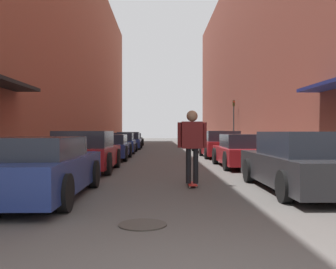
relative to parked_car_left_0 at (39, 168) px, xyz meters
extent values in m
plane|color=#4C4947|center=(2.82, 15.36, -0.61)|extent=(110.62, 110.62, 0.00)
cube|color=#A3A099|center=(-2.00, 20.39, -0.55)|extent=(1.80, 50.28, 0.12)
cube|color=#A3A099|center=(7.64, 20.39, -0.55)|extent=(1.80, 50.28, 0.12)
cube|color=brown|center=(-4.90, 20.39, 6.87)|extent=(4.00, 50.28, 14.97)
cube|color=brown|center=(10.54, 20.39, 6.88)|extent=(4.00, 50.28, 15.00)
cube|color=navy|center=(0.00, 0.05, -0.10)|extent=(1.78, 4.49, 0.66)
cube|color=#232833|center=(0.00, -0.18, 0.43)|extent=(1.56, 2.34, 0.41)
cylinder|color=black|center=(-0.87, 1.44, -0.29)|extent=(0.18, 0.65, 0.65)
cylinder|color=black|center=(0.87, 1.44, -0.29)|extent=(0.18, 0.65, 0.65)
cylinder|color=black|center=(0.87, -1.34, -0.29)|extent=(0.18, 0.65, 0.65)
cube|color=maroon|center=(-0.09, 5.22, -0.10)|extent=(1.95, 4.05, 0.64)
cube|color=#232833|center=(-0.09, 5.02, 0.49)|extent=(1.70, 2.11, 0.54)
cylinder|color=black|center=(-1.02, 6.47, -0.26)|extent=(0.18, 0.71, 0.71)
cylinder|color=black|center=(0.85, 6.47, -0.26)|extent=(0.18, 0.71, 0.71)
cylinder|color=black|center=(-1.02, 3.97, -0.26)|extent=(0.18, 0.71, 0.71)
cylinder|color=black|center=(0.85, 3.97, -0.26)|extent=(0.18, 0.71, 0.71)
cube|color=navy|center=(-0.03, 10.64, -0.12)|extent=(1.93, 4.32, 0.59)
cube|color=#232833|center=(-0.03, 10.43, 0.39)|extent=(1.68, 2.26, 0.43)
cylinder|color=black|center=(-0.94, 11.98, -0.26)|extent=(0.18, 0.71, 0.71)
cylinder|color=black|center=(0.89, 11.98, -0.26)|extent=(0.18, 0.71, 0.71)
cylinder|color=black|center=(-0.94, 9.31, -0.26)|extent=(0.18, 0.71, 0.71)
cylinder|color=black|center=(0.89, 9.31, -0.26)|extent=(0.18, 0.71, 0.71)
cube|color=navy|center=(-0.07, 16.12, -0.13)|extent=(1.99, 4.38, 0.64)
cube|color=#232833|center=(-0.07, 15.91, 0.43)|extent=(1.71, 2.30, 0.47)
cylinder|color=black|center=(-0.98, 17.47, -0.31)|extent=(0.18, 0.60, 0.60)
cylinder|color=black|center=(0.85, 17.47, -0.31)|extent=(0.18, 0.60, 0.60)
cylinder|color=black|center=(-0.98, 14.78, -0.31)|extent=(0.18, 0.60, 0.60)
cylinder|color=black|center=(0.85, 14.78, -0.31)|extent=(0.18, 0.60, 0.60)
cube|color=navy|center=(0.03, 21.54, -0.13)|extent=(1.94, 4.15, 0.63)
cube|color=#232833|center=(0.03, 21.33, 0.45)|extent=(1.67, 2.17, 0.53)
cylinder|color=black|center=(-0.87, 22.81, -0.30)|extent=(0.18, 0.63, 0.63)
cylinder|color=black|center=(0.94, 22.81, -0.30)|extent=(0.18, 0.63, 0.63)
cylinder|color=black|center=(-0.87, 20.27, -0.30)|extent=(0.18, 0.63, 0.63)
cylinder|color=black|center=(0.94, 20.27, -0.30)|extent=(0.18, 0.63, 0.63)
cube|color=#232326|center=(-0.16, 27.33, -0.11)|extent=(2.06, 4.41, 0.63)
cube|color=#232833|center=(-0.16, 27.11, 0.40)|extent=(1.77, 2.31, 0.40)
cylinder|color=black|center=(-1.11, 28.68, -0.27)|extent=(0.18, 0.69, 0.69)
cylinder|color=black|center=(0.79, 28.68, -0.27)|extent=(0.18, 0.69, 0.69)
cylinder|color=black|center=(-1.11, 25.98, -0.27)|extent=(0.18, 0.69, 0.69)
cylinder|color=black|center=(0.79, 25.98, -0.27)|extent=(0.18, 0.69, 0.69)
cube|color=#232326|center=(5.72, 0.84, -0.12)|extent=(1.87, 4.66, 0.65)
cube|color=#232833|center=(5.72, 0.61, 0.47)|extent=(1.63, 2.43, 0.53)
cylinder|color=black|center=(4.82, 2.28, -0.30)|extent=(0.18, 0.63, 0.63)
cylinder|color=black|center=(6.62, 2.28, -0.30)|extent=(0.18, 0.63, 0.63)
cylinder|color=black|center=(4.82, -0.60, -0.30)|extent=(0.18, 0.63, 0.63)
cube|color=maroon|center=(5.67, 6.58, -0.14)|extent=(1.91, 4.30, 0.57)
cube|color=#232833|center=(5.67, 6.36, 0.39)|extent=(1.66, 2.25, 0.50)
cylinder|color=black|center=(4.77, 7.90, -0.27)|extent=(0.18, 0.68, 0.68)
cylinder|color=black|center=(6.57, 7.90, -0.27)|extent=(0.18, 0.68, 0.68)
cylinder|color=black|center=(4.77, 5.25, -0.27)|extent=(0.18, 0.68, 0.68)
cylinder|color=black|center=(6.57, 5.25, -0.27)|extent=(0.18, 0.68, 0.68)
cube|color=maroon|center=(5.65, 11.91, -0.10)|extent=(1.84, 3.95, 0.69)
cube|color=#232833|center=(5.65, 11.71, 0.51)|extent=(1.61, 2.06, 0.53)
cylinder|color=black|center=(4.75, 13.13, -0.31)|extent=(0.18, 0.60, 0.60)
cylinder|color=black|center=(6.54, 13.13, -0.31)|extent=(0.18, 0.60, 0.60)
cylinder|color=black|center=(4.75, 10.68, -0.31)|extent=(0.18, 0.60, 0.60)
cylinder|color=black|center=(6.54, 10.68, -0.31)|extent=(0.18, 0.60, 0.60)
cube|color=#B7B7BC|center=(5.67, 17.11, -0.09)|extent=(1.91, 4.25, 0.68)
cube|color=#232833|center=(5.67, 16.90, 0.52)|extent=(1.66, 2.22, 0.55)
cylinder|color=black|center=(4.77, 18.42, -0.28)|extent=(0.18, 0.67, 0.67)
cylinder|color=black|center=(6.57, 18.42, -0.28)|extent=(0.18, 0.67, 0.67)
cylinder|color=black|center=(4.77, 15.80, -0.28)|extent=(0.18, 0.67, 0.67)
cylinder|color=black|center=(6.57, 15.80, -0.28)|extent=(0.18, 0.67, 0.67)
cube|color=#515459|center=(5.71, 22.96, -0.14)|extent=(1.88, 4.77, 0.55)
cube|color=#232833|center=(5.71, 22.72, 0.36)|extent=(1.61, 2.50, 0.45)
cylinder|color=black|center=(4.84, 24.42, -0.26)|extent=(0.18, 0.71, 0.71)
cylinder|color=black|center=(6.57, 24.42, -0.26)|extent=(0.18, 0.71, 0.71)
cylinder|color=black|center=(4.84, 21.49, -0.26)|extent=(0.18, 0.71, 0.71)
cylinder|color=black|center=(6.57, 21.49, -0.26)|extent=(0.18, 0.71, 0.71)
cube|color=#232326|center=(5.72, 28.83, -0.09)|extent=(1.88, 4.45, 0.69)
cube|color=#232833|center=(5.72, 28.61, 0.50)|extent=(1.65, 2.32, 0.49)
cylinder|color=black|center=(4.80, 30.21, -0.29)|extent=(0.18, 0.65, 0.65)
cylinder|color=black|center=(6.64, 30.21, -0.29)|extent=(0.18, 0.65, 0.65)
cylinder|color=black|center=(4.80, 27.45, -0.29)|extent=(0.18, 0.65, 0.65)
cylinder|color=black|center=(6.64, 27.45, -0.29)|extent=(0.18, 0.65, 0.65)
cube|color=#B2231E|center=(3.26, 1.59, -0.55)|extent=(0.20, 0.78, 0.02)
cylinder|color=beige|center=(3.18, 1.84, -0.59)|extent=(0.03, 0.06, 0.06)
cylinder|color=beige|center=(3.33, 1.84, -0.59)|extent=(0.03, 0.06, 0.06)
cylinder|color=beige|center=(3.18, 1.34, -0.59)|extent=(0.03, 0.06, 0.06)
cylinder|color=beige|center=(3.33, 1.34, -0.59)|extent=(0.03, 0.06, 0.06)
cylinder|color=black|center=(3.16, 1.59, -0.11)|extent=(0.13, 0.13, 0.87)
cylinder|color=black|center=(3.35, 1.59, -0.11)|extent=(0.13, 0.13, 0.87)
cube|color=maroon|center=(3.26, 1.59, 0.66)|extent=(0.52, 0.23, 0.66)
sphere|color=#8C664C|center=(3.26, 1.59, 1.13)|extent=(0.28, 0.28, 0.28)
cylinder|color=maroon|center=(2.95, 1.59, 0.66)|extent=(0.10, 0.10, 0.63)
cylinder|color=maroon|center=(3.56, 1.59, 0.66)|extent=(0.10, 0.10, 0.63)
cylinder|color=#332D28|center=(2.21, -2.22, -0.60)|extent=(0.70, 0.70, 0.02)
cylinder|color=#2D2D2D|center=(8.17, 21.18, 1.34)|extent=(0.10, 0.10, 3.66)
cube|color=#332D0F|center=(8.17, 21.18, 2.94)|extent=(0.16, 0.16, 0.45)
sphere|color=red|center=(8.17, 21.09, 3.06)|extent=(0.11, 0.11, 0.11)
camera|label=1|loc=(2.46, -7.63, 0.74)|focal=40.00mm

